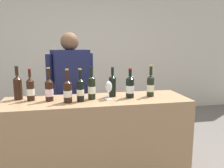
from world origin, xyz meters
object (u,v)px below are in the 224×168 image
wine_bottle_3 (30,89)px  wine_bottle_1 (92,87)px  wine_bottle_4 (68,91)px  wine_bottle_6 (80,90)px  wine_bottle_0 (150,85)px  wine_bottle_2 (112,85)px  wine_bottle_5 (18,87)px  wine_glass (109,88)px  wine_bottle_8 (49,89)px  wine_bottle_7 (130,87)px  person_server (71,100)px

wine_bottle_3 → wine_bottle_1: bearing=-6.1°
wine_bottle_4 → wine_bottle_6: size_ratio=1.00×
wine_bottle_0 → wine_bottle_2: 0.40m
wine_bottle_5 → wine_bottle_2: bearing=-3.7°
wine_bottle_5 → wine_bottle_0: bearing=-5.7°
wine_bottle_0 → wine_glass: 0.46m
wine_bottle_3 → wine_glass: 0.77m
wine_bottle_6 → wine_bottle_2: bearing=22.1°
wine_bottle_5 → wine_bottle_8: wine_bottle_5 is taller
wine_bottle_7 → wine_bottle_1: bearing=178.4°
wine_bottle_4 → wine_bottle_5: (-0.48, 0.22, 0.02)m
wine_bottle_5 → wine_bottle_8: bearing=-21.7°
wine_bottle_4 → person_server: size_ratio=0.20×
wine_bottle_3 → person_server: person_server is taller
wine_bottle_1 → wine_bottle_7: wine_bottle_1 is taller
wine_bottle_1 → wine_bottle_7: (0.40, -0.01, -0.01)m
wine_bottle_3 → wine_bottle_5: (-0.13, 0.07, 0.02)m
wine_bottle_2 → wine_bottle_6: bearing=-157.9°
wine_bottle_5 → wine_bottle_7: bearing=-7.4°
wine_bottle_1 → wine_glass: (0.17, -0.04, -0.00)m
wine_bottle_1 → wine_bottle_6: (-0.12, -0.07, -0.01)m
wine_bottle_1 → wine_bottle_5: (-0.72, 0.13, 0.01)m
wine_bottle_4 → wine_bottle_6: bearing=6.4°
wine_bottle_8 → wine_bottle_6: bearing=-15.0°
wine_bottle_3 → wine_bottle_0: bearing=-3.0°
wine_bottle_4 → wine_bottle_8: size_ratio=0.98×
wine_bottle_2 → person_server: (-0.42, 0.50, -0.27)m
wine_bottle_2 → wine_bottle_7: size_ratio=1.02×
wine_bottle_3 → wine_bottle_8: 0.19m
wine_bottle_0 → person_server: person_server is taller
wine_bottle_6 → wine_bottle_7: size_ratio=1.04×
wine_bottle_1 → wine_glass: size_ratio=1.76×
wine_bottle_3 → wine_bottle_7: bearing=-4.3°
wine_bottle_4 → person_server: 0.70m
wine_bottle_7 → wine_bottle_6: bearing=-173.7°
wine_bottle_7 → wine_glass: size_ratio=1.67×
wine_bottle_5 → wine_bottle_8: size_ratio=1.03×
wine_bottle_1 → wine_bottle_8: (-0.41, 0.01, -0.01)m
wine_bottle_6 → person_server: bearing=96.5°
wine_bottle_3 → wine_bottle_6: bearing=-15.4°
wine_bottle_7 → wine_bottle_8: (-0.81, 0.02, 0.00)m
wine_bottle_1 → wine_glass: wine_bottle_1 is taller
wine_bottle_7 → wine_glass: (-0.23, -0.03, 0.01)m
wine_bottle_4 → wine_bottle_5: wine_bottle_5 is taller
wine_bottle_5 → wine_glass: wine_bottle_5 is taller
wine_bottle_1 → person_server: (-0.19, 0.57, -0.26)m
wine_bottle_5 → wine_bottle_7: wine_bottle_5 is taller
wine_bottle_7 → wine_bottle_4: bearing=-173.7°
wine_bottle_1 → wine_bottle_3: (-0.59, 0.06, -0.01)m
wine_bottle_1 → wine_bottle_6: 0.14m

